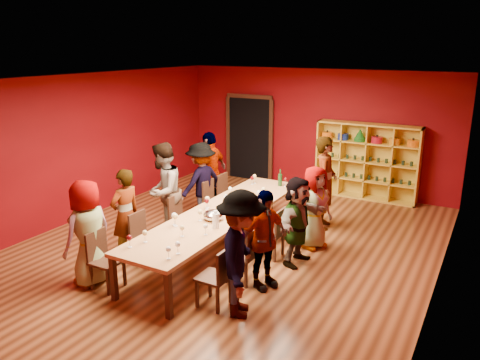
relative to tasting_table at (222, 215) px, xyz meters
name	(u,v)px	position (x,y,z in m)	size (l,w,h in m)	color
room_shell	(221,170)	(0.00, 0.00, 0.80)	(7.10, 9.10, 3.04)	#552C16
tasting_table	(222,215)	(0.00, 0.00, 0.00)	(1.10, 4.50, 0.75)	#AC7547
doorway	(250,138)	(-1.80, 4.43, 0.42)	(1.40, 0.17, 2.30)	black
shelving_unit	(367,158)	(1.40, 4.32, 0.28)	(2.40, 0.40, 1.80)	gold
chair_person_left_0	(103,256)	(-0.91, -1.95, -0.20)	(0.42, 0.42, 0.89)	black
person_left_0	(88,233)	(-1.17, -1.95, 0.13)	(0.81, 0.44, 1.65)	pink
chair_person_left_1	(143,236)	(-0.91, -1.03, -0.20)	(0.42, 0.42, 0.89)	black
person_left_1	(126,215)	(-1.27, -1.03, 0.10)	(0.58, 0.43, 1.60)	#4F4F54
chair_person_left_2	(180,216)	(-0.91, 0.01, -0.20)	(0.42, 0.42, 0.89)	black
person_left_2	(163,191)	(-1.28, 0.01, 0.22)	(0.90, 0.49, 1.85)	silver
chair_person_left_3	(213,199)	(-0.91, 1.13, -0.20)	(0.42, 0.42, 0.89)	black
person_left_3	(201,182)	(-1.19, 1.13, 0.13)	(1.07, 0.44, 1.65)	#48494D
chair_person_left_4	(227,192)	(-0.91, 1.69, -0.20)	(0.42, 0.42, 0.89)	black
person_left_4	(211,172)	(-1.31, 1.69, 0.19)	(1.04, 0.47, 1.78)	#131C35
chair_person_right_0	(218,274)	(0.91, -1.58, -0.20)	(0.42, 0.42, 0.89)	black
person_right_0	(241,254)	(1.27, -1.58, 0.18)	(1.14, 0.47, 1.76)	silver
chair_person_right_1	(246,253)	(0.91, -0.78, -0.20)	(0.42, 0.42, 0.89)	black
person_right_1	(263,240)	(1.20, -0.78, 0.07)	(0.90, 0.41, 1.54)	#151C3C
chair_person_right_2	(274,231)	(0.91, 0.24, -0.20)	(0.42, 0.42, 0.89)	black
person_right_2	(297,221)	(1.32, 0.24, 0.05)	(1.40, 0.40, 1.51)	#D48E93
chair_person_right_3	(292,217)	(0.91, 0.99, -0.20)	(0.42, 0.42, 0.89)	black
person_right_3	(314,207)	(1.33, 0.99, 0.06)	(0.74, 0.40, 1.51)	#BF808C
chair_person_right_4	(311,202)	(0.91, 2.00, -0.20)	(0.42, 0.42, 0.89)	black
person_right_4	(325,183)	(1.18, 2.00, 0.23)	(0.68, 0.50, 1.86)	#4E4E53
wine_glass_0	(175,217)	(-0.29, -0.94, 0.21)	(0.09, 0.09, 0.22)	white
wine_glass_1	(230,189)	(-0.32, 0.85, 0.18)	(0.07, 0.07, 0.18)	white
wine_glass_2	(206,227)	(0.32, -1.00, 0.18)	(0.07, 0.07, 0.18)	white
wine_glass_3	(286,180)	(0.35, 1.95, 0.19)	(0.08, 0.08, 0.19)	white
wine_glass_4	(178,245)	(0.36, -1.76, 0.19)	(0.08, 0.08, 0.19)	white
wine_glass_5	(207,199)	(-0.33, 0.06, 0.21)	(0.09, 0.09, 0.22)	white
wine_glass_6	(145,233)	(-0.30, -1.67, 0.19)	(0.08, 0.08, 0.19)	white
wine_glass_7	(233,207)	(0.26, -0.06, 0.21)	(0.09, 0.09, 0.22)	white
wine_glass_8	(255,177)	(-0.30, 1.82, 0.20)	(0.08, 0.08, 0.20)	white
wine_glass_9	(168,250)	(0.34, -1.94, 0.19)	(0.07, 0.07, 0.19)	white
wine_glass_10	(263,190)	(0.30, 1.03, 0.21)	(0.09, 0.09, 0.22)	white
wine_glass_11	(240,208)	(0.36, 0.00, 0.19)	(0.08, 0.08, 0.19)	white
wine_glass_12	(259,193)	(0.27, 0.90, 0.19)	(0.08, 0.08, 0.19)	white
wine_glass_13	(182,228)	(0.05, -1.23, 0.19)	(0.08, 0.08, 0.19)	white
wine_glass_14	(174,216)	(-0.34, -0.91, 0.21)	(0.09, 0.09, 0.22)	white
wine_glass_15	(129,238)	(-0.37, -1.92, 0.19)	(0.08, 0.08, 0.20)	white
wine_glass_16	(207,202)	(-0.29, -0.02, 0.20)	(0.08, 0.08, 0.20)	white
wine_glass_17	(252,178)	(-0.31, 1.73, 0.18)	(0.07, 0.07, 0.18)	white
wine_glass_18	(200,213)	(-0.09, -0.54, 0.19)	(0.08, 0.08, 0.20)	white
wine_glass_19	(232,200)	(0.07, 0.26, 0.21)	(0.09, 0.09, 0.21)	white
spittoon_bowl	(213,215)	(0.08, -0.40, 0.13)	(0.34, 0.34, 0.19)	#B7B9BE
carafe_a	(226,201)	(-0.07, 0.27, 0.15)	(0.11, 0.11, 0.23)	white
carafe_b	(216,220)	(0.30, -0.67, 0.18)	(0.13, 0.13, 0.29)	white
wine_bottle	(280,180)	(0.24, 1.92, 0.18)	(0.10, 0.10, 0.35)	#143818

